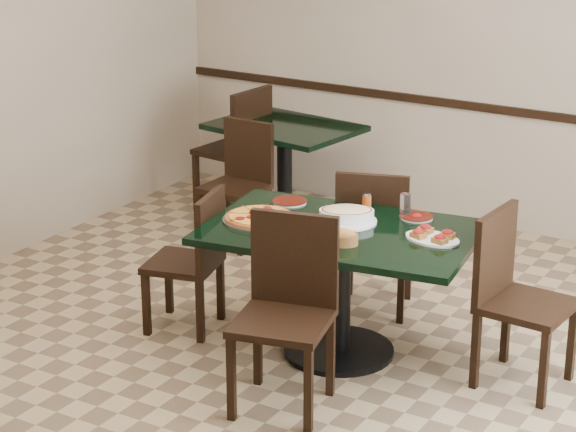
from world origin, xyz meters
The scene contains 21 objects.
floor centered at (0.00, 0.00, 0.00)m, with size 5.50×5.50×0.00m, color #947C55.
room_shell centered at (1.02, 1.73, 1.17)m, with size 5.50×5.50×5.50m.
main_table centered at (0.21, 0.28, 0.57)m, with size 1.58×1.14×0.75m.
back_table centered at (-1.22, 2.05, 0.52)m, with size 1.12×0.88×0.75m.
chair_far centered at (0.12, 0.87, 0.52)m, with size 0.55×0.55×0.93m.
chair_near centered at (0.24, -0.33, 0.56)m, with size 0.56×0.56×0.99m.
chair_right centered at (1.14, 0.47, 0.53)m, with size 0.47×0.47×0.95m.
chair_left centered at (-0.67, 0.13, 0.47)m, with size 0.48×0.48×0.85m.
back_chair_near centered at (-1.28, 1.54, 0.48)m, with size 0.42×0.42×0.87m.
back_chair_left centered at (-1.65, 2.09, 0.55)m, with size 0.50×0.50×0.97m.
pepperoni_pizza centered at (-0.24, 0.17, 0.77)m, with size 0.42×0.42×0.04m.
lasagna_casserole centered at (0.19, 0.39, 0.80)m, with size 0.36×0.34×0.09m.
bread_basket centered at (0.32, 0.07, 0.79)m, with size 0.22×0.18×0.09m.
bruschetta_platter centered at (0.71, 0.38, 0.77)m, with size 0.34×0.26×0.05m.
side_plate_near centered at (0.12, -0.10, 0.76)m, with size 0.20×0.20×0.02m.
side_plate_far_r centered at (0.50, 0.65, 0.76)m, with size 0.19×0.19×0.03m.
side_plate_far_l centered at (-0.26, 0.52, 0.76)m, with size 0.20×0.20×0.02m.
napkin_setting centered at (0.15, -0.09, 0.75)m, with size 0.20×0.20×0.01m.
water_glass_a centered at (0.43, 0.64, 0.82)m, with size 0.06×0.06×0.13m, color silver.
water_glass_b centered at (-0.05, -0.11, 0.83)m, with size 0.08×0.08×0.17m, color silver.
pepper_shaker centered at (0.17, 0.67, 0.80)m, with size 0.05×0.05×0.09m.
Camera 1 is at (2.95, -4.81, 2.83)m, focal length 70.00 mm.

